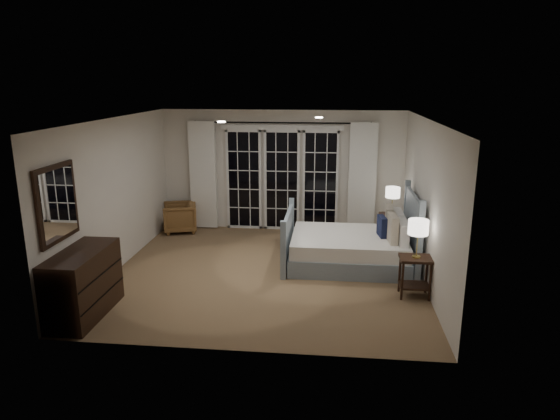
# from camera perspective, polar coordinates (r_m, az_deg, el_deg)

# --- Properties ---
(floor) EXTENTS (5.00, 5.00, 0.00)m
(floor) POSITION_cam_1_polar(r_m,az_deg,el_deg) (8.34, -1.54, -7.08)
(floor) COLOR olive
(floor) RESTS_ON ground
(ceiling) EXTENTS (5.00, 5.00, 0.00)m
(ceiling) POSITION_cam_1_polar(r_m,az_deg,el_deg) (7.76, -1.66, 10.32)
(ceiling) COLOR silver
(ceiling) RESTS_ON wall_back
(wall_left) EXTENTS (0.02, 5.00, 2.50)m
(wall_left) POSITION_cam_1_polar(r_m,az_deg,el_deg) (8.65, -18.26, 1.65)
(wall_left) COLOR silver
(wall_left) RESTS_ON floor
(wall_right) EXTENTS (0.02, 5.00, 2.50)m
(wall_right) POSITION_cam_1_polar(r_m,az_deg,el_deg) (8.03, 16.39, 0.82)
(wall_right) COLOR silver
(wall_right) RESTS_ON floor
(wall_back) EXTENTS (5.00, 0.02, 2.50)m
(wall_back) POSITION_cam_1_polar(r_m,az_deg,el_deg) (10.39, 0.23, 4.49)
(wall_back) COLOR silver
(wall_back) RESTS_ON floor
(wall_front) EXTENTS (5.00, 0.02, 2.50)m
(wall_front) POSITION_cam_1_polar(r_m,az_deg,el_deg) (5.59, -5.00, -4.62)
(wall_front) COLOR silver
(wall_front) RESTS_ON floor
(french_doors) EXTENTS (2.50, 0.04, 2.20)m
(french_doors) POSITION_cam_1_polar(r_m,az_deg,el_deg) (10.38, 0.21, 3.58)
(french_doors) COLOR black
(french_doors) RESTS_ON wall_back
(curtain_rod) EXTENTS (3.50, 0.03, 0.03)m
(curtain_rod) POSITION_cam_1_polar(r_m,az_deg,el_deg) (10.16, 0.18, 9.95)
(curtain_rod) COLOR black
(curtain_rod) RESTS_ON wall_back
(curtain_left) EXTENTS (0.55, 0.10, 2.25)m
(curtain_left) POSITION_cam_1_polar(r_m,az_deg,el_deg) (10.59, -8.78, 3.96)
(curtain_left) COLOR white
(curtain_left) RESTS_ON curtain_rod
(curtain_right) EXTENTS (0.55, 0.10, 2.25)m
(curtain_right) POSITION_cam_1_polar(r_m,az_deg,el_deg) (10.26, 9.39, 3.59)
(curtain_right) COLOR white
(curtain_right) RESTS_ON curtain_rod
(downlight_a) EXTENTS (0.12, 0.12, 0.01)m
(downlight_a) POSITION_cam_1_polar(r_m,az_deg,el_deg) (8.30, 4.48, 10.49)
(downlight_a) COLOR white
(downlight_a) RESTS_ON ceiling
(downlight_b) EXTENTS (0.12, 0.12, 0.01)m
(downlight_b) POSITION_cam_1_polar(r_m,az_deg,el_deg) (7.48, -6.71, 9.98)
(downlight_b) COLOR white
(downlight_b) RESTS_ON ceiling
(bed) EXTENTS (2.15, 1.54, 1.25)m
(bed) POSITION_cam_1_polar(r_m,az_deg,el_deg) (8.64, 8.28, -4.18)
(bed) COLOR #8592A1
(bed) RESTS_ON floor
(nightstand_left) EXTENTS (0.46, 0.37, 0.61)m
(nightstand_left) POSITION_cam_1_polar(r_m,az_deg,el_deg) (7.56, 15.19, -6.73)
(nightstand_left) COLOR black
(nightstand_left) RESTS_ON floor
(nightstand_right) EXTENTS (0.45, 0.36, 0.59)m
(nightstand_right) POSITION_cam_1_polar(r_m,az_deg,el_deg) (9.83, 12.56, -1.63)
(nightstand_right) COLOR black
(nightstand_right) RESTS_ON floor
(lamp_left) EXTENTS (0.29, 0.29, 0.56)m
(lamp_left) POSITION_cam_1_polar(r_m,az_deg,el_deg) (7.36, 15.53, -1.96)
(lamp_left) COLOR tan
(lamp_left) RESTS_ON nightstand_left
(lamp_right) EXTENTS (0.27, 0.27, 0.53)m
(lamp_right) POSITION_cam_1_polar(r_m,az_deg,el_deg) (9.68, 12.77, 1.93)
(lamp_right) COLOR tan
(lamp_right) RESTS_ON nightstand_right
(armchair) EXTENTS (0.83, 0.82, 0.61)m
(armchair) POSITION_cam_1_polar(r_m,az_deg,el_deg) (10.61, -11.38, -0.83)
(armchair) COLOR brown
(armchair) RESTS_ON floor
(dresser) EXTENTS (0.54, 1.28, 0.91)m
(dresser) POSITION_cam_1_polar(r_m,az_deg,el_deg) (7.22, -21.56, -7.84)
(dresser) COLOR black
(dresser) RESTS_ON floor
(mirror) EXTENTS (0.05, 0.85, 1.00)m
(mirror) POSITION_cam_1_polar(r_m,az_deg,el_deg) (7.01, -24.12, 0.68)
(mirror) COLOR black
(mirror) RESTS_ON wall_left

